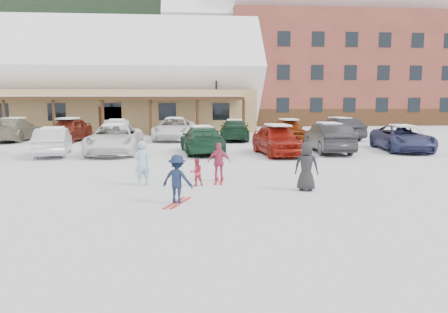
{
  "coord_description": "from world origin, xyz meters",
  "views": [
    {
      "loc": [
        -0.95,
        -13.1,
        2.9
      ],
      "look_at": [
        0.3,
        1.0,
        1.0
      ],
      "focal_mm": 35.0,
      "sensor_mm": 36.0,
      "label": 1
    }
  ],
  "objects": [
    {
      "name": "parked_car_9",
      "position": [
        -5.46,
        16.39,
        0.74
      ],
      "size": [
        2.11,
        4.65,
        1.48
      ],
      "primitive_type": "imported",
      "rotation": [
        0.0,
        0.0,
        3.26
      ],
      "color": "#9C9BA0",
      "rests_on": "ground"
    },
    {
      "name": "parked_car_12",
      "position": [
        6.22,
        16.71,
        0.72
      ],
      "size": [
        1.93,
        4.34,
        1.45
      ],
      "primitive_type": "imported",
      "rotation": [
        0.0,
        0.0,
        0.05
      ],
      "color": "maroon",
      "rests_on": "ground"
    },
    {
      "name": "day_lodge",
      "position": [
        -9.0,
        27.96,
        3.94
      ],
      "size": [
        29.12,
        12.5,
        10.38
      ],
      "color": "tan",
      "rests_on": "ground"
    },
    {
      "name": "parked_car_8",
      "position": [
        -8.76,
        16.84,
        0.79
      ],
      "size": [
        2.63,
        4.87,
        1.57
      ],
      "primitive_type": "imported",
      "rotation": [
        0.0,
        0.0,
        -0.17
      ],
      "color": "maroon",
      "rests_on": "ground"
    },
    {
      "name": "skis_child_navy",
      "position": [
        -1.19,
        -1.21,
        0.01
      ],
      "size": [
        0.71,
        1.37,
        0.03
      ],
      "primitive_type": "cube",
      "rotation": [
        0.0,
        0.0,
        2.76
      ],
      "color": "red",
      "rests_on": "ground"
    },
    {
      "name": "parked_car_13",
      "position": [
        9.96,
        16.94,
        0.76
      ],
      "size": [
        2.3,
        4.83,
        1.53
      ],
      "primitive_type": "imported",
      "rotation": [
        0.0,
        0.0,
        3.29
      ],
      "color": "black",
      "rests_on": "ground"
    },
    {
      "name": "alpine_hotel",
      "position": [
        14.27,
        38.0,
        8.63
      ],
      "size": [
        31.48,
        14.01,
        21.48
      ],
      "color": "brown",
      "rests_on": "ground"
    },
    {
      "name": "skis_child_magenta",
      "position": [
        0.21,
        1.93,
        0.01
      ],
      "size": [
        0.4,
        1.41,
        0.03
      ],
      "primitive_type": "cube",
      "rotation": [
        0.0,
        0.0,
        3.0
      ],
      "color": "red",
      "rests_on": "ground"
    },
    {
      "name": "parked_car_7",
      "position": [
        -12.55,
        17.72,
        0.78
      ],
      "size": [
        2.43,
        5.49,
        1.57
      ],
      "primitive_type": "imported",
      "rotation": [
        0.0,
        0.0,
        3.1
      ],
      "color": "gray",
      "rests_on": "ground"
    },
    {
      "name": "conifer_3",
      "position": [
        6.0,
        44.0,
        5.12
      ],
      "size": [
        3.96,
        3.96,
        9.18
      ],
      "color": "black",
      "rests_on": "ground"
    },
    {
      "name": "ground",
      "position": [
        0.0,
        0.0,
        0.0
      ],
      "size": [
        160.0,
        160.0,
        0.0
      ],
      "primitive_type": "plane",
      "color": "white",
      "rests_on": "ground"
    },
    {
      "name": "parked_car_11",
      "position": [
        2.44,
        16.83,
        0.71
      ],
      "size": [
        2.44,
        5.04,
        1.41
      ],
      "primitive_type": "imported",
      "rotation": [
        0.0,
        0.0,
        3.04
      ],
      "color": "#153522",
      "rests_on": "ground"
    },
    {
      "name": "parked_car_4",
      "position": [
        3.75,
        8.84,
        0.77
      ],
      "size": [
        2.25,
        4.7,
        1.55
      ],
      "primitive_type": "imported",
      "rotation": [
        0.0,
        0.0,
        0.09
      ],
      "color": "maroon",
      "rests_on": "ground"
    },
    {
      "name": "forested_hillside",
      "position": [
        0.0,
        85.0,
        19.0
      ],
      "size": [
        300.0,
        70.0,
        38.0
      ],
      "primitive_type": "cube",
      "color": "black",
      "rests_on": "ground"
    },
    {
      "name": "parked_car_6",
      "position": [
        10.99,
        9.96,
        0.7
      ],
      "size": [
        2.93,
        5.29,
        1.4
      ],
      "primitive_type": "imported",
      "rotation": [
        0.0,
        0.0,
        -0.12
      ],
      "color": "navy",
      "rests_on": "ground"
    },
    {
      "name": "child_magenta",
      "position": [
        0.21,
        1.93,
        0.68
      ],
      "size": [
        0.84,
        0.44,
        1.37
      ],
      "primitive_type": "imported",
      "rotation": [
        0.0,
        0.0,
        3.0
      ],
      "color": "#C23761",
      "rests_on": "ground"
    },
    {
      "name": "adult_skier",
      "position": [
        -2.41,
        1.46,
        0.75
      ],
      "size": [
        0.66,
        0.6,
        1.51
      ],
      "primitive_type": "imported",
      "rotation": [
        0.0,
        0.0,
        3.7
      ],
      "color": "#9BBCDB",
      "rests_on": "ground"
    },
    {
      "name": "toddler_red",
      "position": [
        -0.6,
        1.19,
        0.46
      ],
      "size": [
        0.52,
        0.45,
        0.91
      ],
      "primitive_type": "imported",
      "rotation": [
        0.0,
        0.0,
        3.41
      ],
      "color": "#BF2C44",
      "rests_on": "ground"
    },
    {
      "name": "bystander_dark",
      "position": [
        2.83,
        0.14,
        0.77
      ],
      "size": [
        0.88,
        0.73,
        1.54
      ],
      "primitive_type": "imported",
      "rotation": [
        0.0,
        0.0,
        2.76
      ],
      "color": "black",
      "rests_on": "ground"
    },
    {
      "name": "conifer_4",
      "position": [
        34.0,
        46.0,
        6.54
      ],
      "size": [
        5.06,
        5.06,
        11.73
      ],
      "color": "black",
      "rests_on": "ground"
    },
    {
      "name": "lamp_post",
      "position": [
        1.71,
        24.38,
        3.35
      ],
      "size": [
        0.5,
        0.25,
        5.9
      ],
      "color": "black",
      "rests_on": "ground"
    },
    {
      "name": "child_navy",
      "position": [
        -1.19,
        -1.21,
        0.68
      ],
      "size": [
        1.0,
        0.8,
        1.36
      ],
      "primitive_type": "imported",
      "rotation": [
        0.0,
        0.0,
        2.76
      ],
      "color": "#15203C",
      "rests_on": "ground"
    },
    {
      "name": "parked_car_5",
      "position": [
        6.73,
        9.68,
        0.79
      ],
      "size": [
        1.93,
        4.86,
        1.57
      ],
      "primitive_type": "imported",
      "rotation": [
        0.0,
        0.0,
        3.09
      ],
      "color": "black",
      "rests_on": "ground"
    },
    {
      "name": "parked_car_10",
      "position": [
        -1.69,
        17.52,
        0.77
      ],
      "size": [
        3.25,
        5.82,
        1.54
      ],
      "primitive_type": "imported",
      "rotation": [
        0.0,
        0.0,
        -0.13
      ],
      "color": "white",
      "rests_on": "ground"
    },
    {
      "name": "parked_car_2",
      "position": [
        -4.65,
        10.15,
        0.77
      ],
      "size": [
        2.56,
        5.54,
        1.54
      ],
      "primitive_type": "imported",
      "rotation": [
        0.0,
        0.0,
        0.0
      ],
      "color": "white",
      "rests_on": "ground"
    },
    {
      "name": "parked_car_1",
      "position": [
        -7.67,
        9.69,
        0.7
      ],
      "size": [
        2.16,
        4.44,
        1.4
      ],
      "primitive_type": "imported",
      "rotation": [
        0.0,
        0.0,
        3.31
      ],
      "color": "silver",
      "rests_on": "ground"
    },
    {
      "name": "parked_car_3",
      "position": [
        -0.09,
        9.91,
        0.71
      ],
      "size": [
        2.45,
        5.06,
        1.42
      ],
      "primitive_type": "imported",
      "rotation": [
        0.0,
        0.0,
        3.24
      ],
      "color": "#183F27",
      "rests_on": "ground"
    }
  ]
}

